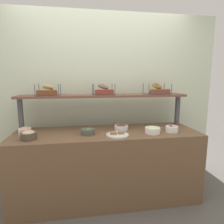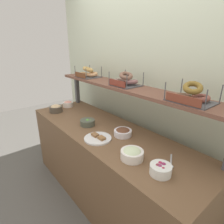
# 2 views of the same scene
# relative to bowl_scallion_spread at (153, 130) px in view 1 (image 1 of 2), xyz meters

# --- Properties ---
(ground_plane) EXTENTS (8.00, 8.00, 0.00)m
(ground_plane) POSITION_rel_bowl_scallion_spread_xyz_m (-0.52, 0.15, -0.89)
(ground_plane) COLOR #595651
(back_wall) EXTENTS (3.41, 0.06, 2.40)m
(back_wall) POSITION_rel_bowl_scallion_spread_xyz_m (-0.52, 0.70, 0.31)
(back_wall) COLOR beige
(back_wall) RESTS_ON ground_plane
(deli_counter) EXTENTS (2.21, 0.70, 0.85)m
(deli_counter) POSITION_rel_bowl_scallion_spread_xyz_m (-0.52, 0.15, -0.47)
(deli_counter) COLOR brown
(deli_counter) RESTS_ON ground_plane
(shelf_riser_left) EXTENTS (0.05, 0.05, 0.40)m
(shelf_riser_left) POSITION_rel_bowl_scallion_spread_xyz_m (-1.57, 0.42, 0.16)
(shelf_riser_left) COLOR #4C4C51
(shelf_riser_left) RESTS_ON deli_counter
(shelf_riser_right) EXTENTS (0.05, 0.05, 0.40)m
(shelf_riser_right) POSITION_rel_bowl_scallion_spread_xyz_m (0.52, 0.42, 0.16)
(shelf_riser_right) COLOR #4C4C51
(shelf_riser_right) RESTS_ON deli_counter
(upper_shelf) EXTENTS (2.17, 0.32, 0.03)m
(upper_shelf) POSITION_rel_bowl_scallion_spread_xyz_m (-0.52, 0.42, 0.37)
(upper_shelf) COLOR brown
(upper_shelf) RESTS_ON shelf_riser_left
(bowl_scallion_spread) EXTENTS (0.18, 0.18, 0.09)m
(bowl_scallion_spread) POSITION_rel_bowl_scallion_spread_xyz_m (0.00, 0.00, 0.00)
(bowl_scallion_spread) COLOR white
(bowl_scallion_spread) RESTS_ON deli_counter
(bowl_veggie_mix) EXTENTS (0.16, 0.16, 0.07)m
(bowl_veggie_mix) POSITION_rel_bowl_scallion_spread_xyz_m (-0.75, 0.07, -0.01)
(bowl_veggie_mix) COLOR #4D5346
(bowl_veggie_mix) RESTS_ON deli_counter
(bowl_chocolate_spread) EXTENTS (0.17, 0.17, 0.07)m
(bowl_chocolate_spread) POSITION_rel_bowl_scallion_spread_xyz_m (-0.33, 0.21, -0.01)
(bowl_chocolate_spread) COLOR white
(bowl_chocolate_spread) RESTS_ON deli_counter
(bowl_beet_salad) EXTENTS (0.15, 0.15, 0.08)m
(bowl_beet_salad) POSITION_rel_bowl_scallion_spread_xyz_m (0.25, 0.02, -0.01)
(bowl_beet_salad) COLOR white
(bowl_beet_salad) RESTS_ON deli_counter
(bowl_hummus) EXTENTS (0.17, 0.17, 0.10)m
(bowl_hummus) POSITION_rel_bowl_scallion_spread_xyz_m (-1.38, -0.01, 0.00)
(bowl_hummus) COLOR #4C4337
(bowl_hummus) RESTS_ON deli_counter
(bowl_lox_spread) EXTENTS (0.14, 0.14, 0.08)m
(bowl_lox_spread) POSITION_rel_bowl_scallion_spread_xyz_m (-1.48, 0.21, -0.00)
(bowl_lox_spread) COLOR white
(bowl_lox_spread) RESTS_ON deli_counter
(serving_plate_white) EXTENTS (0.26, 0.26, 0.04)m
(serving_plate_white) POSITION_rel_bowl_scallion_spread_xyz_m (-0.42, -0.02, -0.03)
(serving_plate_white) COLOR white
(serving_plate_white) RESTS_ON deli_counter
(serving_spoon_near_plate) EXTENTS (0.11, 0.15, 0.01)m
(serving_spoon_near_plate) POSITION_rel_bowl_scallion_spread_xyz_m (0.23, 0.18, -0.04)
(serving_spoon_near_plate) COLOR #B7B7BC
(serving_spoon_near_plate) RESTS_ON deli_counter
(bagel_basket_sesame) EXTENTS (0.29, 0.25, 0.14)m
(bagel_basket_sesame) POSITION_rel_bowl_scallion_spread_xyz_m (-1.22, 0.40, 0.43)
(bagel_basket_sesame) COLOR #4C4C51
(bagel_basket_sesame) RESTS_ON upper_shelf
(bagel_basket_poppy) EXTENTS (0.28, 0.24, 0.14)m
(bagel_basket_poppy) POSITION_rel_bowl_scallion_spread_xyz_m (-0.53, 0.42, 0.44)
(bagel_basket_poppy) COLOR #4C4C51
(bagel_basket_poppy) RESTS_ON upper_shelf
(bagel_basket_cinnamon_raisin) EXTENTS (0.32, 0.26, 0.16)m
(bagel_basket_cinnamon_raisin) POSITION_rel_bowl_scallion_spread_xyz_m (0.20, 0.40, 0.43)
(bagel_basket_cinnamon_raisin) COLOR #4C4C51
(bagel_basket_cinnamon_raisin) RESTS_ON upper_shelf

